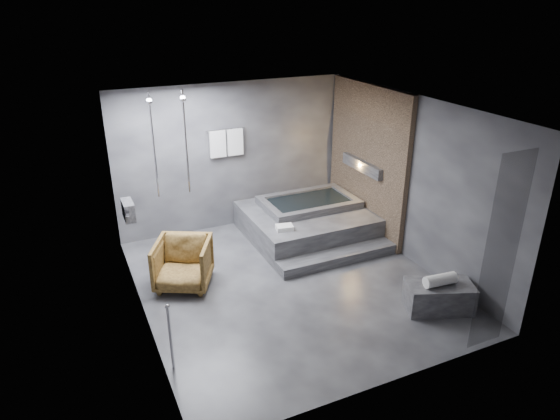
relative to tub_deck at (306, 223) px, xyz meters
name	(u,v)px	position (x,y,z in m)	size (l,w,h in m)	color
room	(306,172)	(-0.65, -1.21, 1.48)	(5.00, 5.04, 2.82)	#28282A
tub_deck	(306,223)	(0.00, 0.00, 0.00)	(2.20, 2.00, 0.50)	#2D2D2F
tub_step	(338,257)	(0.00, -1.18, -0.16)	(2.20, 0.36, 0.18)	#2D2D2F
concrete_bench	(439,296)	(0.62, -2.99, -0.04)	(0.93, 0.51, 0.42)	#2E2E31
driftwood_chair	(183,264)	(-2.58, -0.82, 0.13)	(0.82, 0.85, 0.77)	#432D10
rolled_towel	(440,280)	(0.58, -3.01, 0.26)	(0.17, 0.17, 0.48)	white
deck_towel	(285,227)	(-0.73, -0.58, 0.29)	(0.29, 0.21, 0.08)	silver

